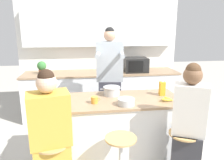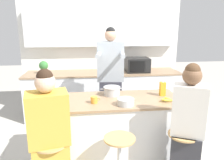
{
  "view_description": "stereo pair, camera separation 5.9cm",
  "coord_description": "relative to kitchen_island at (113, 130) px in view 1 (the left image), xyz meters",
  "views": [
    {
      "loc": [
        -0.39,
        -2.76,
        1.9
      ],
      "look_at": [
        0.0,
        0.08,
        1.17
      ],
      "focal_mm": 35.0,
      "sensor_mm": 36.0,
      "label": 1
    },
    {
      "loc": [
        -0.33,
        -2.77,
        1.9
      ],
      "look_at": [
        0.0,
        0.08,
        1.17
      ],
      "focal_mm": 35.0,
      "sensor_mm": 36.0,
      "label": 2
    }
  ],
  "objects": [
    {
      "name": "cooking_pot",
      "position": [
        0.01,
        0.18,
        0.52
      ],
      "size": [
        0.33,
        0.24,
        0.12
      ],
      "color": "#B7BABC",
      "rests_on": "kitchen_island"
    },
    {
      "name": "microwave",
      "position": [
        0.71,
        1.62,
        0.62
      ],
      "size": [
        0.48,
        0.4,
        0.29
      ],
      "color": "black",
      "rests_on": "back_counter"
    },
    {
      "name": "bar_stool_rightmost",
      "position": [
        0.74,
        -0.63,
        -0.1
      ],
      "size": [
        0.38,
        0.38,
        0.7
      ],
      "color": "tan",
      "rests_on": "ground_plane"
    },
    {
      "name": "person_cooking",
      "position": [
        0.05,
        0.73,
        0.46
      ],
      "size": [
        0.5,
        0.62,
        1.86
      ],
      "rotation": [
        0.0,
        0.0,
        -0.12
      ],
      "color": "#383842",
      "rests_on": "ground_plane"
    },
    {
      "name": "wall_back",
      "position": [
        0.0,
        2.0,
        1.08
      ],
      "size": [
        3.43,
        0.22,
        2.7
      ],
      "color": "silver",
      "rests_on": "ground_plane"
    },
    {
      "name": "juice_carton",
      "position": [
        0.72,
        0.08,
        0.55
      ],
      "size": [
        0.07,
        0.07,
        0.21
      ],
      "color": "gold",
      "rests_on": "kitchen_island"
    },
    {
      "name": "fruit_bowl",
      "position": [
        0.14,
        -0.23,
        0.5
      ],
      "size": [
        0.21,
        0.21,
        0.08
      ],
      "color": "#B7BABC",
      "rests_on": "kitchen_island"
    },
    {
      "name": "coffee_cup_near",
      "position": [
        -0.25,
        -0.11,
        0.5
      ],
      "size": [
        0.12,
        0.09,
        0.09
      ],
      "color": "orange",
      "rests_on": "kitchen_island"
    },
    {
      "name": "person_wrapped_blanket",
      "position": [
        -0.74,
        -0.64,
        0.25
      ],
      "size": [
        0.46,
        0.37,
        1.49
      ],
      "rotation": [
        0.0,
        0.0,
        0.22
      ],
      "color": "gold",
      "rests_on": "ground_plane"
    },
    {
      "name": "person_seated_near",
      "position": [
        0.77,
        -0.64,
        0.24
      ],
      "size": [
        0.42,
        0.38,
        1.51
      ],
      "rotation": [
        0.0,
        0.0,
        -0.44
      ],
      "color": "#333338",
      "rests_on": "ground_plane"
    },
    {
      "name": "back_counter",
      "position": [
        0.0,
        1.66,
        0.01
      ],
      "size": [
        3.18,
        0.7,
        0.94
      ],
      "color": "silver",
      "rests_on": "ground_plane"
    },
    {
      "name": "banana_bunch",
      "position": [
        0.69,
        -0.17,
        0.48
      ],
      "size": [
        0.18,
        0.13,
        0.06
      ],
      "color": "yellow",
      "rests_on": "kitchen_island"
    },
    {
      "name": "mixing_bowl_steel",
      "position": [
        -0.82,
        0.19,
        0.49
      ],
      "size": [
        0.17,
        0.17,
        0.06
      ],
      "color": "#B7BABC",
      "rests_on": "kitchen_island"
    },
    {
      "name": "kitchen_island",
      "position": [
        0.0,
        0.0,
        0.0
      ],
      "size": [
        1.85,
        0.77,
        0.92
      ],
      "color": "black",
      "rests_on": "ground_plane"
    },
    {
      "name": "ground_plane",
      "position": [
        0.0,
        0.0,
        -0.47
      ],
      "size": [
        16.0,
        16.0,
        0.0
      ],
      "primitive_type": "plane",
      "color": "#B2ADA3"
    },
    {
      "name": "potted_plant",
      "position": [
        -1.19,
        1.66,
        0.61
      ],
      "size": [
        0.18,
        0.18,
        0.25
      ],
      "color": "#93563D",
      "rests_on": "back_counter"
    }
  ]
}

